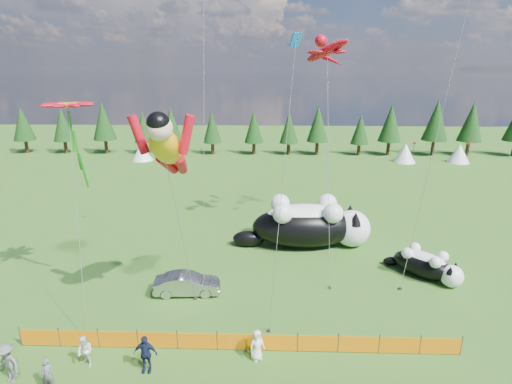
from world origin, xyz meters
TOP-DOWN VIEW (x-y plane):
  - ground at (0.00, 0.00)m, footprint 160.00×160.00m
  - safety_fence at (0.00, -3.00)m, footprint 22.06×0.06m
  - tree_line at (0.00, 45.00)m, footprint 90.00×4.00m
  - festival_tents at (11.00, 40.00)m, footprint 50.00×3.20m
  - cat_large at (4.77, 9.60)m, footprint 10.88×4.20m
  - cat_small at (12.15, 4.77)m, footprint 4.39×4.27m
  - car at (-3.53, 2.19)m, footprint 4.18×1.73m
  - spectator_a at (-8.07, -5.77)m, footprint 0.60×0.44m
  - spectator_b at (-7.06, -4.32)m, footprint 0.90×0.75m
  - spectator_c at (-4.12, -4.56)m, footprint 1.12×0.59m
  - spectator_d at (-10.09, -5.36)m, footprint 1.36×0.98m
  - spectator_e at (1.01, -3.60)m, footprint 0.93×0.86m
  - superhero_kite at (-3.60, -0.25)m, footprint 4.69×5.09m
  - gecko_kite at (5.74, 12.01)m, footprint 6.02×12.12m
  - flower_kite at (-9.20, 1.48)m, footprint 3.71×5.96m
  - diamond_kite_a at (-2.44, 5.89)m, footprint 0.66×4.94m
  - diamond_kite_c at (2.57, -0.76)m, footprint 1.56×1.15m

SIDE VIEW (x-z plane):
  - ground at x=0.00m, z-range 0.00..0.00m
  - safety_fence at x=0.00m, z-range -0.05..1.05m
  - car at x=-3.53m, z-range 0.00..1.35m
  - spectator_a at x=-8.07m, z-range 0.00..1.54m
  - spectator_b at x=-7.06m, z-range 0.00..1.60m
  - spectator_e at x=1.01m, z-range 0.00..1.60m
  - cat_small at x=12.15m, z-range -0.05..1.92m
  - spectator_d at x=-10.09m, z-range 0.00..1.90m
  - spectator_c at x=-4.12m, z-range 0.00..1.90m
  - festival_tents at x=11.00m, z-range 0.00..2.80m
  - cat_large at x=4.77m, z-range -0.10..3.83m
  - tree_line at x=0.00m, z-range 0.00..8.00m
  - superhero_kite at x=-3.60m, z-range 3.72..15.80m
  - flower_kite at x=-9.20m, z-range 5.38..17.68m
  - diamond_kite_c at x=2.57m, z-range 6.04..21.44m
  - gecko_kite at x=5.74m, z-range 6.21..23.38m
  - diamond_kite_a at x=-2.44m, z-range 7.41..26.49m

